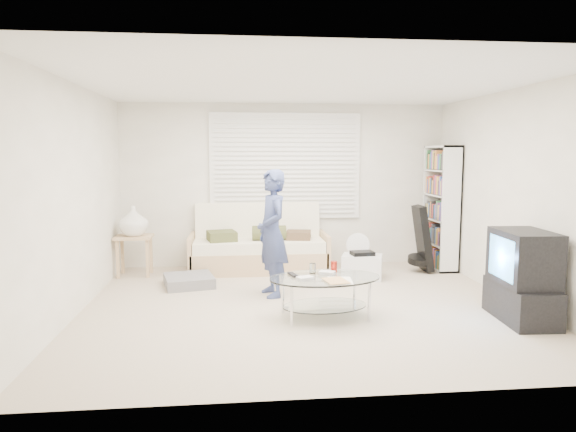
{
  "coord_description": "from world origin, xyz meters",
  "views": [
    {
      "loc": [
        -0.77,
        -5.69,
        1.74
      ],
      "look_at": [
        -0.16,
        0.3,
        1.01
      ],
      "focal_mm": 32.0,
      "sensor_mm": 36.0,
      "label": 1
    }
  ],
  "objects": [
    {
      "name": "floor_fan",
      "position": [
        1.01,
        1.62,
        0.34
      ],
      "size": [
        0.36,
        0.24,
        0.58
      ],
      "color": "white",
      "rests_on": "ground"
    },
    {
      "name": "coffee_table",
      "position": [
        0.16,
        -0.44,
        0.35
      ],
      "size": [
        1.26,
        0.87,
        0.56
      ],
      "color": "silver",
      "rests_on": "ground"
    },
    {
      "name": "grey_floor_pillow",
      "position": [
        -1.4,
        1.05,
        0.07
      ],
      "size": [
        0.73,
        0.73,
        0.14
      ],
      "primitive_type": "cube",
      "rotation": [
        0.0,
        0.0,
        0.22
      ],
      "color": "slate",
      "rests_on": "ground"
    },
    {
      "name": "room_shell",
      "position": [
        0.0,
        0.48,
        1.63
      ],
      "size": [
        5.02,
        4.52,
        2.51
      ],
      "color": "beige",
      "rests_on": "ground"
    },
    {
      "name": "guitar_case",
      "position": [
        1.95,
        1.5,
        0.43
      ],
      "size": [
        0.35,
        0.36,
        0.97
      ],
      "color": "black",
      "rests_on": "ground"
    },
    {
      "name": "storage_bin",
      "position": [
        0.99,
        1.23,
        0.17
      ],
      "size": [
        0.64,
        0.53,
        0.38
      ],
      "color": "white",
      "rests_on": "ground"
    },
    {
      "name": "side_table",
      "position": [
        -2.22,
        1.71,
        0.75
      ],
      "size": [
        0.51,
        0.41,
        1.01
      ],
      "color": "tan",
      "rests_on": "ground"
    },
    {
      "name": "tv_unit",
      "position": [
        2.2,
        -0.75,
        0.46
      ],
      "size": [
        0.53,
        0.9,
        0.95
      ],
      "color": "black",
      "rests_on": "ground"
    },
    {
      "name": "bookshelf",
      "position": [
        2.32,
        1.76,
        0.93
      ],
      "size": [
        0.29,
        0.78,
        1.86
      ],
      "color": "white",
      "rests_on": "ground"
    },
    {
      "name": "window_blinds",
      "position": [
        0.0,
        2.2,
        1.55
      ],
      "size": [
        2.32,
        0.08,
        1.62
      ],
      "color": "silver",
      "rests_on": "ground"
    },
    {
      "name": "standing_person",
      "position": [
        -0.33,
        0.47,
        0.78
      ],
      "size": [
        0.5,
        0.64,
        1.55
      ],
      "primitive_type": "imported",
      "rotation": [
        0.0,
        0.0,
        -1.32
      ],
      "color": "#354C6B",
      "rests_on": "ground"
    },
    {
      "name": "futon_sofa",
      "position": [
        -0.43,
        1.87,
        0.33
      ],
      "size": [
        2.04,
        0.82,
        1.0
      ],
      "color": "tan",
      "rests_on": "ground"
    },
    {
      "name": "ground",
      "position": [
        0.0,
        0.0,
        0.0
      ],
      "size": [
        5.0,
        5.0,
        0.0
      ],
      "primitive_type": "plane",
      "color": "tan",
      "rests_on": "ground"
    }
  ]
}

